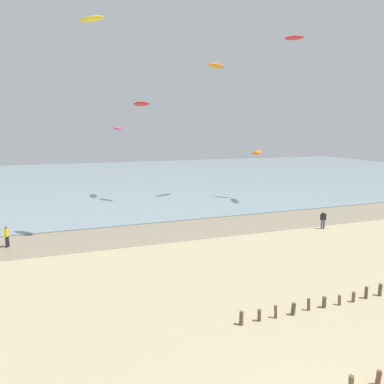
% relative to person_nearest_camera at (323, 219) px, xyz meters
% --- Properties ---
extents(wet_sand_strip, '(120.00, 6.42, 0.01)m').
position_rel_person_nearest_camera_xyz_m(wet_sand_strip, '(-14.85, 3.97, -0.91)').
color(wet_sand_strip, gray).
rests_on(wet_sand_strip, ground).
extents(sea, '(160.00, 70.00, 0.10)m').
position_rel_person_nearest_camera_xyz_m(sea, '(-14.85, 42.18, -0.87)').
color(sea, '#7F939E').
rests_on(sea, ground).
extents(groyne_mid, '(10.76, 0.34, 0.71)m').
position_rel_person_nearest_camera_xyz_m(groyne_mid, '(-9.67, -12.10, -0.61)').
color(groyne_mid, brown).
rests_on(groyne_mid, ground).
extents(person_nearest_camera, '(0.55, 0.32, 1.71)m').
position_rel_person_nearest_camera_xyz_m(person_nearest_camera, '(0.00, 0.00, 0.00)').
color(person_nearest_camera, '#4C4C56').
rests_on(person_nearest_camera, ground).
extents(person_right_flank, '(0.35, 0.52, 1.71)m').
position_rel_person_nearest_camera_xyz_m(person_right_flank, '(-27.04, 4.11, 0.00)').
color(person_right_flank, '#232328').
rests_on(person_right_flank, ground).
extents(kite_aloft_0, '(2.27, 2.76, 0.78)m').
position_rel_person_nearest_camera_xyz_m(kite_aloft_0, '(-13.24, 17.99, 11.43)').
color(kite_aloft_0, red).
extents(kite_aloft_1, '(1.10, 3.13, 0.66)m').
position_rel_person_nearest_camera_xyz_m(kite_aloft_1, '(-15.70, 22.07, 8.46)').
color(kite_aloft_1, '#E54C99').
extents(kite_aloft_3, '(2.05, 3.41, 0.79)m').
position_rel_person_nearest_camera_xyz_m(kite_aloft_3, '(0.30, 12.99, 5.47)').
color(kite_aloft_3, orange).
extents(kite_aloft_4, '(3.38, 2.73, 0.73)m').
position_rel_person_nearest_camera_xyz_m(kite_aloft_4, '(-3.31, 17.76, 16.45)').
color(kite_aloft_4, orange).
extents(kite_aloft_6, '(2.15, 2.14, 0.38)m').
position_rel_person_nearest_camera_xyz_m(kite_aloft_6, '(-19.77, 4.00, 16.64)').
color(kite_aloft_6, yellow).
extents(kite_aloft_7, '(2.29, 2.09, 0.64)m').
position_rel_person_nearest_camera_xyz_m(kite_aloft_7, '(5.00, 12.98, 19.45)').
color(kite_aloft_7, red).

